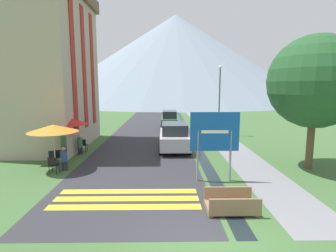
# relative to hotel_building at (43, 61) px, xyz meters

# --- Properties ---
(ground_plane) EXTENTS (160.00, 160.00, 0.00)m
(ground_plane) POSITION_rel_hotel_building_xyz_m (9.39, 8.00, -5.93)
(ground_plane) COLOR #3D6033
(road) EXTENTS (6.40, 60.00, 0.01)m
(road) POSITION_rel_hotel_building_xyz_m (6.89, 18.00, -5.93)
(road) COLOR #2D2D33
(road) RESTS_ON ground_plane
(footpath) EXTENTS (2.20, 60.00, 0.01)m
(footpath) POSITION_rel_hotel_building_xyz_m (12.99, 18.00, -5.93)
(footpath) COLOR slate
(footpath) RESTS_ON ground_plane
(drainage_channel) EXTENTS (0.60, 60.00, 0.00)m
(drainage_channel) POSITION_rel_hotel_building_xyz_m (10.59, 18.00, -5.93)
(drainage_channel) COLOR black
(drainage_channel) RESTS_ON ground_plane
(crosswalk_marking) EXTENTS (5.44, 1.84, 0.01)m
(crosswalk_marking) POSITION_rel_hotel_building_xyz_m (6.89, -9.19, -5.93)
(crosswalk_marking) COLOR yellow
(crosswalk_marking) RESTS_ON ground_plane
(mountain_distant) EXTENTS (78.45, 78.45, 25.68)m
(mountain_distant) POSITION_rel_hotel_building_xyz_m (11.79, 63.72, 6.91)
(mountain_distant) COLOR gray
(mountain_distant) RESTS_ON ground_plane
(hotel_building) EXTENTS (6.01, 8.30, 10.99)m
(hotel_building) POSITION_rel_hotel_building_xyz_m (0.00, 0.00, 0.00)
(hotel_building) COLOR tan
(hotel_building) RESTS_ON ground_plane
(road_sign) EXTENTS (2.16, 0.11, 3.11)m
(road_sign) POSITION_rel_hotel_building_xyz_m (10.54, -7.31, -3.90)
(road_sign) COLOR gray
(road_sign) RESTS_ON ground_plane
(footbridge) EXTENTS (1.70, 1.10, 0.65)m
(footbridge) POSITION_rel_hotel_building_xyz_m (10.59, -10.20, -5.70)
(footbridge) COLOR #846647
(footbridge) RESTS_ON ground_plane
(parked_car_near) EXTENTS (1.99, 4.49, 1.82)m
(parked_car_near) POSITION_rel_hotel_building_xyz_m (8.99, -1.35, -5.02)
(parked_car_near) COLOR #B2B2B7
(parked_car_near) RESTS_ON ground_plane
(parked_car_far) EXTENTS (1.71, 4.40, 1.82)m
(parked_car_far) POSITION_rel_hotel_building_xyz_m (8.85, 7.84, -5.02)
(parked_car_far) COLOR #28663D
(parked_car_far) RESTS_ON ground_plane
(cafe_chair_near_right) EXTENTS (0.40, 0.40, 0.85)m
(cafe_chair_near_right) POSITION_rel_hotel_building_xyz_m (2.41, -4.96, -5.42)
(cafe_chair_near_right) COLOR black
(cafe_chair_near_right) RESTS_ON ground_plane
(cafe_chair_nearest) EXTENTS (0.40, 0.40, 0.85)m
(cafe_chair_nearest) POSITION_rel_hotel_building_xyz_m (2.94, -6.27, -5.42)
(cafe_chair_nearest) COLOR black
(cafe_chair_nearest) RESTS_ON ground_plane
(cafe_chair_near_left) EXTENTS (0.40, 0.40, 0.85)m
(cafe_chair_near_left) POSITION_rel_hotel_building_xyz_m (2.60, -4.79, -5.42)
(cafe_chair_near_left) COLOR black
(cafe_chair_near_left) RESTS_ON ground_plane
(cafe_chair_far_left) EXTENTS (0.40, 0.40, 0.85)m
(cafe_chair_far_left) POSITION_rel_hotel_building_xyz_m (3.06, -1.92, -5.42)
(cafe_chair_far_left) COLOR black
(cafe_chair_far_left) RESTS_ON ground_plane
(cafe_umbrella_front_orange) EXTENTS (2.45, 2.45, 2.32)m
(cafe_umbrella_front_orange) POSITION_rel_hotel_building_xyz_m (2.75, -5.58, -3.79)
(cafe_umbrella_front_orange) COLOR #B7B2A8
(cafe_umbrella_front_orange) RESTS_ON ground_plane
(cafe_umbrella_middle_red) EXTENTS (2.11, 2.11, 2.31)m
(cafe_umbrella_middle_red) POSITION_rel_hotel_building_xyz_m (2.68, -2.86, -3.80)
(cafe_umbrella_middle_red) COLOR #B7B2A8
(cafe_umbrella_middle_red) RESTS_ON ground_plane
(person_seated_near) EXTENTS (0.32, 0.32, 1.23)m
(person_seated_near) POSITION_rel_hotel_building_xyz_m (3.26, -5.72, -5.25)
(person_seated_near) COLOR #282833
(person_seated_near) RESTS_ON ground_plane
(person_standing_terrace) EXTENTS (0.32, 0.32, 1.70)m
(person_standing_terrace) POSITION_rel_hotel_building_xyz_m (2.68, -4.17, -4.94)
(person_standing_terrace) COLOR #282833
(person_standing_terrace) RESTS_ON ground_plane
(person_seated_far) EXTENTS (0.32, 0.32, 1.24)m
(person_seated_far) POSITION_rel_hotel_building_xyz_m (3.03, -2.48, -5.25)
(person_seated_far) COLOR #282833
(person_seated_far) RESTS_ON ground_plane
(streetlamp) EXTENTS (0.28, 0.28, 5.98)m
(streetlamp) POSITION_rel_hotel_building_xyz_m (13.07, 3.91, -2.45)
(streetlamp) COLOR #515156
(streetlamp) RESTS_ON ground_plane
(tree_by_path) EXTENTS (4.62, 4.62, 6.76)m
(tree_by_path) POSITION_rel_hotel_building_xyz_m (15.83, -5.53, -1.50)
(tree_by_path) COLOR brown
(tree_by_path) RESTS_ON ground_plane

